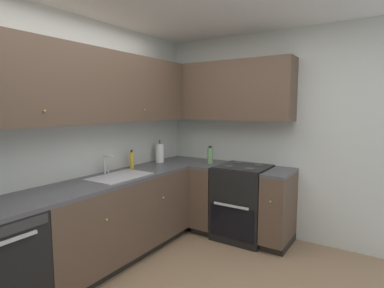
% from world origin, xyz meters
% --- Properties ---
extents(wall_back, '(4.00, 0.05, 2.54)m').
position_xyz_m(wall_back, '(0.00, 1.45, 1.27)').
color(wall_back, silver).
rests_on(wall_back, ground_plane).
extents(wall_right, '(0.05, 2.94, 2.54)m').
position_xyz_m(wall_right, '(1.98, 0.00, 1.27)').
color(wall_right, silver).
rests_on(wall_right, ground_plane).
extents(lower_cabinets_back, '(1.86, 0.62, 0.86)m').
position_xyz_m(lower_cabinets_back, '(0.42, 1.12, 0.43)').
color(lower_cabinets_back, brown).
rests_on(lower_cabinets_back, ground_plane).
extents(countertop_back, '(3.06, 0.60, 0.03)m').
position_xyz_m(countertop_back, '(0.42, 1.12, 0.87)').
color(countertop_back, '#4C4C51').
rests_on(countertop_back, lower_cabinets_back).
extents(lower_cabinets_right, '(0.62, 1.20, 0.86)m').
position_xyz_m(lower_cabinets_right, '(1.65, 0.23, 0.43)').
color(lower_cabinets_right, brown).
rests_on(lower_cabinets_right, ground_plane).
extents(countertop_right, '(0.60, 1.20, 0.03)m').
position_xyz_m(countertop_right, '(1.65, 0.23, 0.87)').
color(countertop_right, '#4C4C51').
rests_on(countertop_right, lower_cabinets_right).
extents(oven_range, '(0.68, 0.62, 1.04)m').
position_xyz_m(oven_range, '(1.67, 0.22, 0.45)').
color(oven_range, black).
rests_on(oven_range, ground_plane).
extents(upper_cabinets_back, '(2.74, 0.34, 0.73)m').
position_xyz_m(upper_cabinets_back, '(0.26, 1.26, 1.82)').
color(upper_cabinets_back, brown).
extents(upper_cabinets_right, '(0.32, 1.75, 0.73)m').
position_xyz_m(upper_cabinets_right, '(1.79, 0.55, 1.82)').
color(upper_cabinets_right, brown).
extents(sink, '(0.63, 0.40, 0.10)m').
position_xyz_m(sink, '(0.46, 1.09, 0.85)').
color(sink, '#B7B7BC').
rests_on(sink, countertop_back).
extents(faucet, '(0.07, 0.16, 0.21)m').
position_xyz_m(faucet, '(0.46, 1.30, 1.02)').
color(faucet, silver).
rests_on(faucet, countertop_back).
extents(soap_bottle, '(0.05, 0.05, 0.22)m').
position_xyz_m(soap_bottle, '(0.85, 1.30, 0.99)').
color(soap_bottle, gold).
rests_on(soap_bottle, countertop_back).
extents(paper_towel_roll, '(0.11, 0.11, 0.31)m').
position_xyz_m(paper_towel_roll, '(1.36, 1.28, 1.02)').
color(paper_towel_roll, white).
rests_on(paper_towel_roll, countertop_back).
extents(oil_bottle, '(0.08, 0.08, 0.23)m').
position_xyz_m(oil_bottle, '(1.65, 0.68, 1.00)').
color(oil_bottle, '#729E66').
rests_on(oil_bottle, countertop_right).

